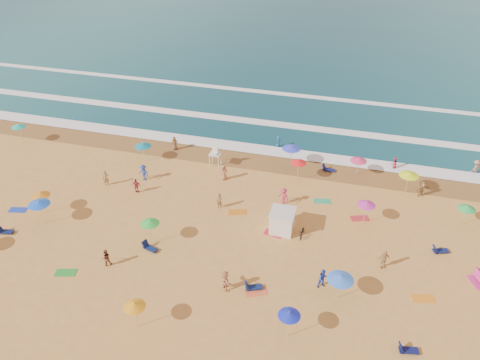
# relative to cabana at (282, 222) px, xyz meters

# --- Properties ---
(ground) EXTENTS (220.00, 220.00, 0.00)m
(ground) POSITION_rel_cabana_xyz_m (-6.32, -1.16, -1.00)
(ground) COLOR gold
(ground) RESTS_ON ground
(ocean) EXTENTS (220.00, 140.00, 0.18)m
(ocean) POSITION_rel_cabana_xyz_m (-6.32, 82.84, -1.00)
(ocean) COLOR #0C4756
(ocean) RESTS_ON ground
(wet_sand) EXTENTS (220.00, 220.00, 0.00)m
(wet_sand) POSITION_rel_cabana_xyz_m (-6.32, 11.34, -0.99)
(wet_sand) COLOR olive
(wet_sand) RESTS_ON ground
(surf_foam) EXTENTS (200.00, 18.70, 0.05)m
(surf_foam) POSITION_rel_cabana_xyz_m (-6.32, 20.16, -0.90)
(surf_foam) COLOR white
(surf_foam) RESTS_ON ground
(cabana) EXTENTS (2.00, 2.00, 2.00)m
(cabana) POSITION_rel_cabana_xyz_m (0.00, 0.00, 0.00)
(cabana) COLOR white
(cabana) RESTS_ON ground
(cabana_roof) EXTENTS (2.20, 2.20, 0.12)m
(cabana_roof) POSITION_rel_cabana_xyz_m (0.00, 0.00, 1.06)
(cabana_roof) COLOR silver
(cabana_roof) RESTS_ON cabana
(bicycle) EXTENTS (0.63, 1.61, 0.84)m
(bicycle) POSITION_rel_cabana_xyz_m (1.90, -0.30, -0.58)
(bicycle) COLOR black
(bicycle) RESTS_ON ground
(lifeguard_stand) EXTENTS (1.20, 1.20, 2.10)m
(lifeguard_stand) POSITION_rel_cabana_xyz_m (-9.21, 9.12, 0.05)
(lifeguard_stand) COLOR white
(lifeguard_stand) RESTS_ON ground
(beach_umbrellas) EXTENTS (60.20, 26.42, 0.76)m
(beach_umbrellas) POSITION_rel_cabana_xyz_m (-3.60, 0.93, 1.18)
(beach_umbrellas) COLOR #16BAA2
(beach_umbrellas) RESTS_ON ground
(loungers) EXTENTS (55.46, 29.11, 0.34)m
(loungers) POSITION_rel_cabana_xyz_m (2.30, -3.93, -0.83)
(loungers) COLOR #0E194A
(loungers) RESTS_ON ground
(towels) EXTENTS (47.22, 22.23, 0.03)m
(towels) POSITION_rel_cabana_xyz_m (-6.01, -4.51, -0.98)
(towels) COLOR red
(towels) RESTS_ON ground
(beachgoers) EXTENTS (52.85, 24.73, 2.12)m
(beachgoers) POSITION_rel_cabana_xyz_m (-3.01, 3.11, -0.17)
(beachgoers) COLOR brown
(beachgoers) RESTS_ON ground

